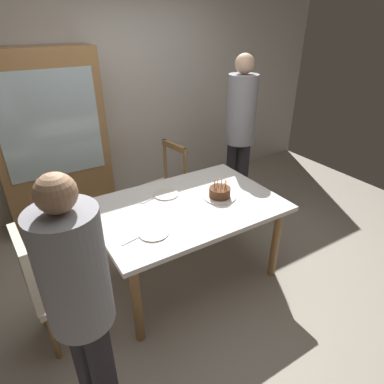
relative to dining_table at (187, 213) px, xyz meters
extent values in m
plane|color=#9E9384|center=(0.00, 0.00, -0.67)|extent=(6.40, 6.40, 0.00)
cube|color=beige|center=(0.00, 1.85, 0.63)|extent=(6.40, 0.10, 2.60)
cube|color=white|center=(0.00, 0.00, 0.07)|extent=(1.53, 1.04, 0.04)
cylinder|color=#9E7042|center=(-0.66, -0.42, -0.31)|extent=(0.07, 0.07, 0.72)
cylinder|color=#9E7042|center=(0.66, -0.42, -0.31)|extent=(0.07, 0.07, 0.72)
cylinder|color=#9E7042|center=(-0.66, 0.42, -0.31)|extent=(0.07, 0.07, 0.72)
cylinder|color=#9E7042|center=(0.66, 0.42, -0.31)|extent=(0.07, 0.07, 0.72)
cylinder|color=silver|center=(0.30, -0.05, 0.09)|extent=(0.28, 0.28, 0.01)
cylinder|color=#563019|center=(0.30, -0.05, 0.14)|extent=(0.18, 0.18, 0.08)
cylinder|color=#E54C4C|center=(0.35, -0.06, 0.21)|extent=(0.01, 0.01, 0.05)
sphere|color=#FFC64C|center=(0.35, -0.06, 0.24)|extent=(0.01, 0.01, 0.01)
cylinder|color=#4C7FE5|center=(0.34, -0.02, 0.21)|extent=(0.01, 0.01, 0.05)
sphere|color=#FFC64C|center=(0.34, -0.02, 0.24)|extent=(0.01, 0.01, 0.01)
cylinder|color=#D872CC|center=(0.31, 0.00, 0.21)|extent=(0.01, 0.01, 0.05)
sphere|color=#FFC64C|center=(0.31, 0.00, 0.24)|extent=(0.01, 0.01, 0.01)
cylinder|color=#E54C4C|center=(0.28, -0.01, 0.21)|extent=(0.01, 0.01, 0.05)
sphere|color=#FFC64C|center=(0.28, -0.01, 0.24)|extent=(0.01, 0.01, 0.01)
cylinder|color=#4C7FE5|center=(0.25, -0.03, 0.21)|extent=(0.01, 0.01, 0.05)
sphere|color=#FFC64C|center=(0.25, -0.03, 0.24)|extent=(0.01, 0.01, 0.01)
cylinder|color=yellow|center=(0.25, -0.07, 0.21)|extent=(0.01, 0.01, 0.05)
sphere|color=#FFC64C|center=(0.25, -0.07, 0.24)|extent=(0.01, 0.01, 0.01)
cylinder|color=#F2994C|center=(0.27, -0.10, 0.21)|extent=(0.01, 0.01, 0.05)
sphere|color=#FFC64C|center=(0.27, -0.10, 0.24)|extent=(0.01, 0.01, 0.01)
cylinder|color=yellow|center=(0.31, -0.10, 0.21)|extent=(0.01, 0.01, 0.05)
sphere|color=#FFC64C|center=(0.31, -0.10, 0.24)|extent=(0.01, 0.01, 0.01)
cylinder|color=#E54C4C|center=(0.34, -0.08, 0.21)|extent=(0.01, 0.01, 0.05)
sphere|color=#FFC64C|center=(0.34, -0.08, 0.24)|extent=(0.01, 0.01, 0.01)
cylinder|color=silver|center=(-0.42, -0.23, 0.09)|extent=(0.22, 0.22, 0.01)
cylinder|color=silver|center=(-0.08, 0.23, 0.09)|extent=(0.22, 0.22, 0.01)
cube|color=silver|center=(-0.58, -0.23, 0.09)|extent=(0.18, 0.05, 0.01)
cube|color=silver|center=(-0.24, 0.22, 0.09)|extent=(0.18, 0.05, 0.01)
cube|color=beige|center=(0.17, 0.84, -0.22)|extent=(0.50, 0.50, 0.05)
cylinder|color=#9E7042|center=(-0.03, 0.98, -0.45)|extent=(0.04, 0.04, 0.42)
cylinder|color=#9E7042|center=(0.02, 0.65, -0.45)|extent=(0.04, 0.04, 0.42)
cylinder|color=#9E7042|center=(0.31, 1.04, -0.45)|extent=(0.04, 0.04, 0.42)
cylinder|color=#9E7042|center=(0.36, 0.70, -0.45)|extent=(0.04, 0.04, 0.42)
cylinder|color=#9E7042|center=(0.34, 1.05, 0.03)|extent=(0.04, 0.04, 0.50)
cylinder|color=#9E7042|center=(0.39, 0.69, 0.03)|extent=(0.04, 0.04, 0.50)
cube|color=#9E7042|center=(0.36, 0.87, 0.25)|extent=(0.10, 0.40, 0.06)
cube|color=beige|center=(-1.06, -0.08, -0.22)|extent=(0.47, 0.47, 0.05)
cylinder|color=#9E7042|center=(-0.88, -0.24, -0.45)|extent=(0.04, 0.04, 0.42)
cylinder|color=#9E7042|center=(-0.91, 0.10, -0.45)|extent=(0.04, 0.04, 0.42)
cylinder|color=#9E7042|center=(-1.22, -0.26, -0.45)|extent=(0.04, 0.04, 0.42)
cylinder|color=#9E7042|center=(-1.25, 0.08, -0.45)|extent=(0.04, 0.04, 0.42)
cube|color=beige|center=(-1.26, -0.10, 0.03)|extent=(0.08, 0.40, 0.50)
cylinder|color=#262328|center=(-1.03, -0.80, -0.28)|extent=(0.14, 0.14, 0.77)
cylinder|color=#262328|center=(-1.09, -0.69, -0.28)|extent=(0.14, 0.14, 0.77)
cylinder|color=gray|center=(-1.06, -0.75, 0.43)|extent=(0.32, 0.32, 0.64)
sphere|color=tan|center=(-1.06, -0.75, 0.84)|extent=(0.18, 0.18, 0.18)
cylinder|color=#262328|center=(1.07, 0.74, -0.23)|extent=(0.14, 0.14, 0.88)
cylinder|color=#262328|center=(1.14, 0.63, -0.23)|extent=(0.14, 0.14, 0.88)
cylinder|color=gray|center=(1.10, 0.69, 0.58)|extent=(0.32, 0.32, 0.74)
sphere|color=#D8AD8C|center=(1.10, 0.69, 1.05)|extent=(0.20, 0.20, 0.20)
cube|color=#9E7042|center=(-0.75, 1.56, 0.28)|extent=(1.10, 0.44, 1.90)
cube|color=silver|center=(-0.75, 1.34, 0.53)|extent=(0.94, 0.01, 1.04)
camera|label=1|loc=(-1.19, -2.02, 1.47)|focal=30.39mm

